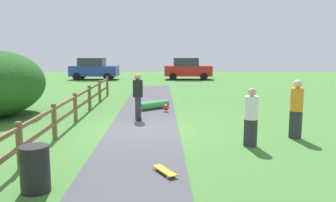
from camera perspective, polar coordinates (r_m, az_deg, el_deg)
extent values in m
plane|color=#427533|center=(11.89, -4.08, -4.69)|extent=(60.00, 60.00, 0.00)
cube|color=#47474C|center=(11.88, -4.08, -4.64)|extent=(2.40, 28.00, 0.02)
cube|color=brown|center=(8.63, -23.18, -6.73)|extent=(0.12, 0.12, 1.10)
cube|color=brown|center=(10.98, -18.17, -3.27)|extent=(0.12, 0.12, 1.10)
cube|color=brown|center=(13.42, -14.97, -1.04)|extent=(0.12, 0.12, 1.10)
cube|color=brown|center=(15.89, -12.77, 0.51)|extent=(0.12, 0.12, 1.10)
cube|color=brown|center=(18.40, -11.16, 1.64)|extent=(0.12, 0.12, 1.10)
cube|color=brown|center=(20.92, -9.93, 2.49)|extent=(0.12, 0.12, 1.10)
cube|color=brown|center=(12.20, -16.40, -2.27)|extent=(0.08, 18.00, 0.09)
cube|color=brown|center=(12.13, -16.49, -0.19)|extent=(0.08, 18.00, 0.09)
cylinder|color=black|center=(7.23, -21.01, -10.36)|extent=(0.56, 0.56, 0.90)
cube|color=black|center=(13.49, -4.92, -2.70)|extent=(0.33, 0.82, 0.02)
cylinder|color=silver|center=(13.77, -5.34, -2.65)|extent=(0.04, 0.06, 0.06)
cylinder|color=silver|center=(13.78, -4.72, -2.63)|extent=(0.04, 0.06, 0.06)
cylinder|color=silver|center=(13.22, -5.13, -3.12)|extent=(0.04, 0.06, 0.06)
cylinder|color=silver|center=(13.24, -4.48, -3.10)|extent=(0.04, 0.06, 0.06)
cube|color=#2D2D33|center=(13.42, -4.94, -1.00)|extent=(0.25, 0.35, 0.79)
cylinder|color=black|center=(13.32, -4.98, 2.06)|extent=(0.44, 0.44, 0.66)
sphere|color=#9E704C|center=(13.28, -5.01, 3.97)|extent=(0.24, 0.24, 0.24)
cylinder|color=green|center=(15.71, -2.30, -0.66)|extent=(1.40, 1.19, 0.36)
sphere|color=red|center=(15.04, -0.35, -1.08)|extent=(0.26, 0.26, 0.26)
cube|color=#BF8C19|center=(7.73, -0.56, -11.34)|extent=(0.55, 0.80, 0.02)
cylinder|color=silver|center=(7.55, 0.98, -12.18)|extent=(0.05, 0.07, 0.06)
cylinder|color=silver|center=(7.48, -0.04, -12.38)|extent=(0.05, 0.07, 0.06)
cylinder|color=silver|center=(8.01, -1.05, -10.93)|extent=(0.05, 0.07, 0.06)
cylinder|color=silver|center=(7.94, -2.03, -11.10)|extent=(0.05, 0.07, 0.06)
cube|color=#2D2D33|center=(11.33, 20.20, -3.68)|extent=(0.36, 0.37, 0.85)
cylinder|color=orange|center=(11.19, 20.41, 0.21)|extent=(0.54, 0.54, 0.71)
sphere|color=beige|center=(11.14, 20.53, 2.65)|extent=(0.25, 0.25, 0.25)
cube|color=#2D2D33|center=(10.05, 13.39, -5.09)|extent=(0.38, 0.35, 0.78)
cylinder|color=white|center=(9.91, 13.53, -1.09)|extent=(0.53, 0.53, 0.65)
sphere|color=tan|center=(9.85, 13.62, 1.43)|extent=(0.23, 0.23, 0.23)
cube|color=#283D99|center=(31.70, -12.01, 4.87)|extent=(4.30, 1.98, 0.90)
cube|color=#2D333D|center=(31.72, -12.41, 6.31)|extent=(2.30, 1.70, 0.70)
cylinder|color=black|center=(32.27, -9.26, 4.21)|extent=(0.65, 0.28, 0.64)
cylinder|color=black|center=(30.56, -9.95, 3.95)|extent=(0.65, 0.28, 0.64)
cylinder|color=black|center=(32.94, -13.87, 4.16)|extent=(0.65, 0.28, 0.64)
cylinder|color=black|center=(31.27, -14.79, 3.90)|extent=(0.65, 0.28, 0.64)
cube|color=red|center=(31.22, 3.35, 4.99)|extent=(4.28, 1.92, 0.90)
cube|color=#2D333D|center=(31.17, 2.99, 6.46)|extent=(2.28, 1.68, 0.70)
cylinder|color=black|center=(32.19, 5.72, 4.26)|extent=(0.65, 0.27, 0.64)
cylinder|color=black|center=(30.43, 5.93, 4.01)|extent=(0.65, 0.27, 0.64)
cylinder|color=black|center=(32.13, 0.89, 4.30)|extent=(0.65, 0.27, 0.64)
cylinder|color=black|center=(30.37, 0.82, 4.05)|extent=(0.65, 0.27, 0.64)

